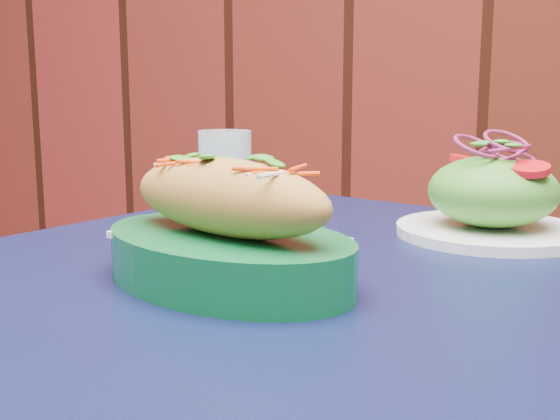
% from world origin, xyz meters
% --- Properties ---
extents(cafe_table, '(0.99, 0.99, 0.75)m').
position_xyz_m(cafe_table, '(0.03, 1.52, 0.66)').
color(cafe_table, black).
rests_on(cafe_table, ground).
extents(banh_mi_basket, '(0.30, 0.25, 0.12)m').
position_xyz_m(banh_mi_basket, '(-0.05, 1.47, 0.80)').
color(banh_mi_basket, '#0A5729').
rests_on(banh_mi_basket, cafe_table).
extents(salad_plate, '(0.22, 0.22, 0.12)m').
position_xyz_m(salad_plate, '(0.15, 1.76, 0.79)').
color(salad_plate, white).
rests_on(salad_plate, cafe_table).
extents(water_glass, '(0.07, 0.07, 0.11)m').
position_xyz_m(water_glass, '(-0.20, 1.76, 0.81)').
color(water_glass, silver).
rests_on(water_glass, cafe_table).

